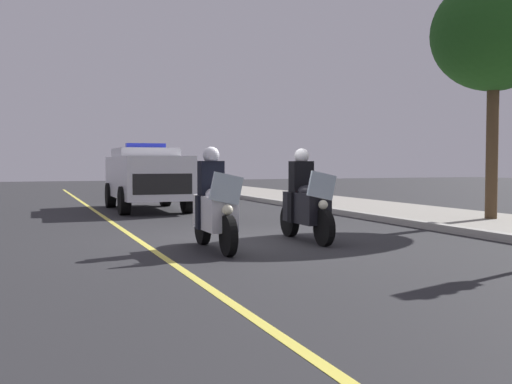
{
  "coord_description": "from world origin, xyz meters",
  "views": [
    {
      "loc": [
        10.68,
        -4.07,
        1.44
      ],
      "look_at": [
        -0.01,
        0.0,
        0.9
      ],
      "focal_mm": 42.75,
      "sensor_mm": 36.0,
      "label": 1
    }
  ],
  "objects": [
    {
      "name": "tree_mid_block",
      "position": [
        -1.02,
        6.47,
        4.51
      ],
      "size": [
        2.98,
        2.98,
        5.81
      ],
      "color": "#4C3823",
      "rests_on": "sidewalk_strip"
    },
    {
      "name": "police_motorcycle_lead_right",
      "position": [
        0.5,
        0.79,
        0.7
      ],
      "size": [
        2.14,
        0.56,
        1.72
      ],
      "color": "black",
      "rests_on": "ground"
    },
    {
      "name": "police_suv",
      "position": [
        -7.93,
        -0.58,
        1.07
      ],
      "size": [
        4.93,
        2.12,
        2.05
      ],
      "color": "silver",
      "rests_on": "ground"
    },
    {
      "name": "lane_stripe_center",
      "position": [
        0.0,
        -2.1,
        0.0
      ],
      "size": [
        48.0,
        0.12,
        0.01
      ],
      "primitive_type": "cube",
      "color": "#E0D14C",
      "rests_on": "ground"
    },
    {
      "name": "ground_plane",
      "position": [
        0.0,
        0.0,
        0.0
      ],
      "size": [
        80.0,
        80.0,
        0.0
      ],
      "primitive_type": "plane",
      "color": "#28282B"
    },
    {
      "name": "curb_strip",
      "position": [
        0.0,
        4.2,
        0.07
      ],
      "size": [
        48.0,
        0.24,
        0.15
      ],
      "primitive_type": "cube",
      "color": "#9E9B93",
      "rests_on": "ground"
    },
    {
      "name": "sidewalk_strip",
      "position": [
        0.0,
        6.1,
        0.05
      ],
      "size": [
        48.0,
        3.6,
        0.1
      ],
      "primitive_type": "cube",
      "color": "gray",
      "rests_on": "ground"
    },
    {
      "name": "police_motorcycle_lead_left",
      "position": [
        1.01,
        -1.13,
        0.7
      ],
      "size": [
        2.14,
        0.56,
        1.72
      ],
      "color": "black",
      "rests_on": "ground"
    }
  ]
}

